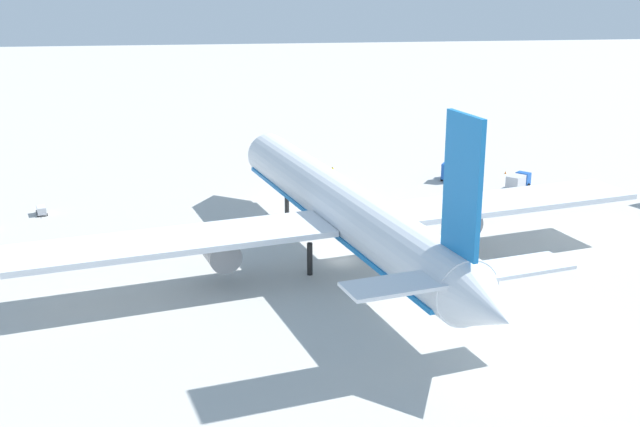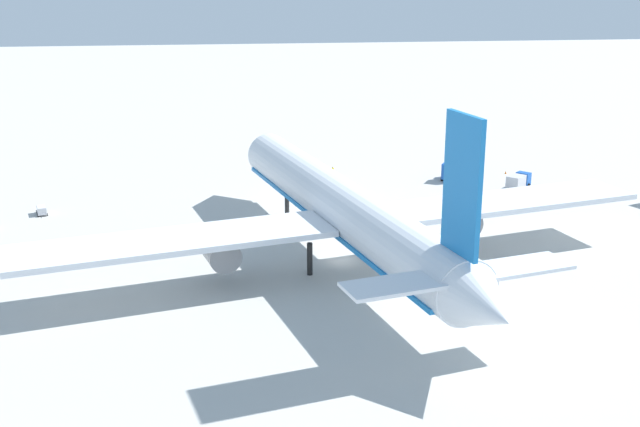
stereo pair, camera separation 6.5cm
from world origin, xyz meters
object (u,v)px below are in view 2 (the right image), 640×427
object	(u,v)px
service_truck_0	(518,181)
traffic_cone_3	(506,172)
service_truck_1	(451,171)
baggage_cart_1	(42,210)
airliner	(344,210)
ground_worker_1	(333,171)

from	to	relation	value
service_truck_0	traffic_cone_3	xyz separation A→B (m)	(10.45, -1.64, -1.20)
traffic_cone_3	service_truck_0	bearing A→B (deg)	171.09
service_truck_1	baggage_cart_1	bearing A→B (deg)	99.91
airliner	ground_worker_1	world-z (taller)	airliner
airliner	service_truck_1	distance (m)	46.78
baggage_cart_1	ground_worker_1	distance (m)	50.73
ground_worker_1	traffic_cone_3	bearing A→B (deg)	-95.09
baggage_cart_1	ground_worker_1	world-z (taller)	ground_worker_1
service_truck_0	service_truck_1	distance (m)	12.23
traffic_cone_3	ground_worker_1	bearing A→B (deg)	84.91
baggage_cart_1	airliner	bearing A→B (deg)	-122.45
service_truck_1	traffic_cone_3	bearing A→B (deg)	-75.48
ground_worker_1	traffic_cone_3	size ratio (longest dim) A/B	3.00
ground_worker_1	service_truck_0	bearing A→B (deg)	-113.88
service_truck_1	traffic_cone_3	xyz separation A→B (m)	(2.92, -11.27, -1.42)
service_truck_0	service_truck_1	world-z (taller)	service_truck_1
airliner	traffic_cone_3	xyz separation A→B (m)	(41.83, -36.63, -6.99)
ground_worker_1	airliner	bearing A→B (deg)	173.57
service_truck_0	traffic_cone_3	world-z (taller)	service_truck_0
service_truck_0	traffic_cone_3	bearing A→B (deg)	-8.91
baggage_cart_1	ground_worker_1	xyz separation A→B (m)	(17.59, -47.58, 0.13)
service_truck_0	service_truck_1	bearing A→B (deg)	51.98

